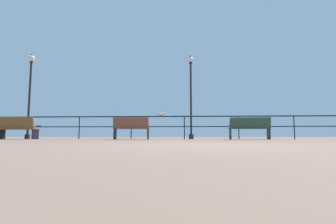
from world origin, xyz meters
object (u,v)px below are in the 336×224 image
Objects in this scene: bench_near_right at (250,127)px; lamppost_left at (30,85)px; lamppost_center at (191,91)px; bench_near_left at (131,127)px; seagull_on_rail at (161,114)px; bench_far_left at (17,127)px.

bench_near_right is 10.49m from lamppost_left.
lamppost_left is 1.05× the size of lamppost_center.
bench_near_right is at bearing 0.02° from bench_near_left.
bench_near_left is at bearing -145.10° from seagull_on_rail.
lamppost_center is (2.59, 1.13, 1.72)m from bench_near_left.
lamppost_center is at bearing -0.00° from lamppost_left.
bench_near_left is 1.61m from seagull_on_rail.
lamppost_left is at bearing 101.85° from bench_far_left.
bench_far_left is 0.43× the size of lamppost_center.
lamppost_left reaches higher than lamppost_center.
bench_near_left is at bearing -12.10° from lamppost_left.
bench_far_left is 1.04× the size of bench_near_right.
lamppost_left is at bearing 177.53° from seagull_on_rail.
bench_near_right is at bearing -12.75° from seagull_on_rail.
lamppost_center is 10.46× the size of seagull_on_rail.
lamppost_left is at bearing 180.00° from lamppost_center.
bench_near_right is (4.96, 0.00, -0.00)m from bench_near_left.
bench_far_left is 2.38m from lamppost_left.
lamppost_left is 6.64m from seagull_on_rail.
bench_far_left is at bearing -171.49° from lamppost_center.
bench_near_right is 3.89m from seagull_on_rail.
bench_near_right is at bearing -6.29° from lamppost_left.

